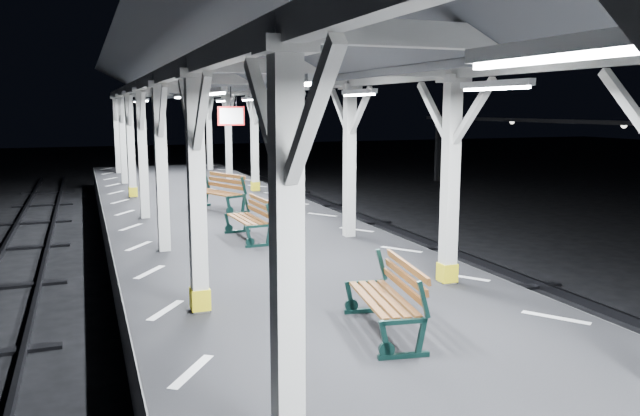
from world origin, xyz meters
TOP-DOWN VIEW (x-y plane):
  - platform at (0.00, 0.00)m, footprint 6.00×50.00m
  - hazard_stripes_left at (-2.45, 0.00)m, footprint 1.00×48.00m
  - hazard_stripes_right at (2.45, 0.00)m, footprint 1.00×48.00m
  - canopy at (0.00, -0.02)m, footprint 5.40×49.00m
  - bench_near at (0.09, 0.29)m, footprint 0.89×1.76m
  - bench_mid at (-0.09, 6.46)m, footprint 0.70×1.69m
  - bench_far at (0.09, 10.54)m, footprint 1.33×1.98m

SIDE VIEW (x-z plane):
  - platform at x=0.00m, z-range 0.00..1.00m
  - hazard_stripes_left at x=-2.45m, z-range 1.00..1.01m
  - hazard_stripes_right at x=2.45m, z-range 1.00..1.01m
  - bench_mid at x=-0.09m, z-range 1.03..1.93m
  - bench_near at x=0.09m, z-range 1.03..1.94m
  - bench_far at x=0.09m, z-range 1.03..2.04m
  - canopy at x=0.00m, z-range 2.24..6.89m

